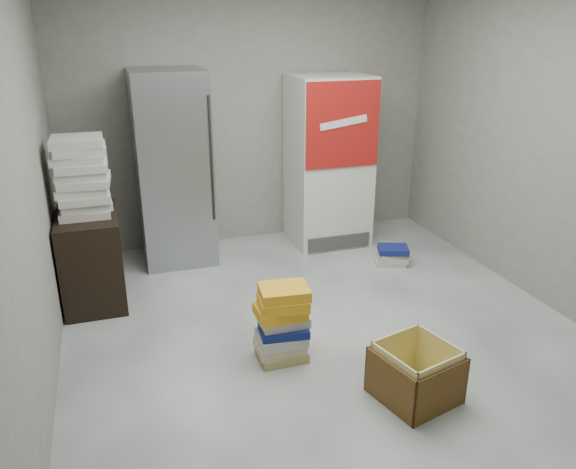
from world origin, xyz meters
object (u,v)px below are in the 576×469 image
(wood_shelf, at_px, (92,258))
(steel_fridge, at_px, (173,169))
(coke_cooler, at_px, (329,161))
(cardboard_box, at_px, (415,376))
(phonebook_stack_main, at_px, (282,323))

(wood_shelf, bearing_deg, steel_fridge, 41.31)
(coke_cooler, height_order, wood_shelf, coke_cooler)
(wood_shelf, bearing_deg, cardboard_box, -46.58)
(steel_fridge, xyz_separation_m, phonebook_stack_main, (0.46, -2.12, -0.66))
(cardboard_box, bearing_deg, steel_fridge, 97.52)
(phonebook_stack_main, height_order, cardboard_box, phonebook_stack_main)
(coke_cooler, bearing_deg, steel_fridge, 179.82)
(steel_fridge, relative_size, cardboard_box, 3.35)
(coke_cooler, relative_size, wood_shelf, 2.25)
(wood_shelf, distance_m, phonebook_stack_main, 1.90)
(cardboard_box, bearing_deg, phonebook_stack_main, 119.89)
(steel_fridge, relative_size, wood_shelf, 2.37)
(steel_fridge, relative_size, phonebook_stack_main, 3.29)
(coke_cooler, bearing_deg, cardboard_box, -100.13)
(phonebook_stack_main, bearing_deg, wood_shelf, 130.89)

